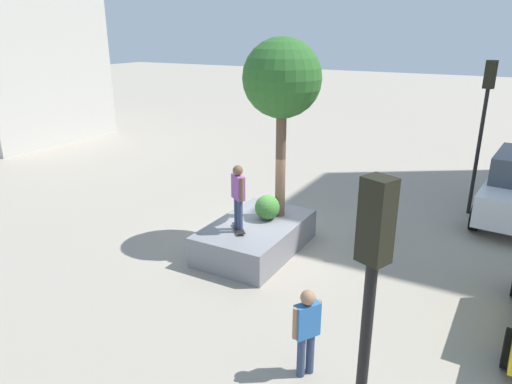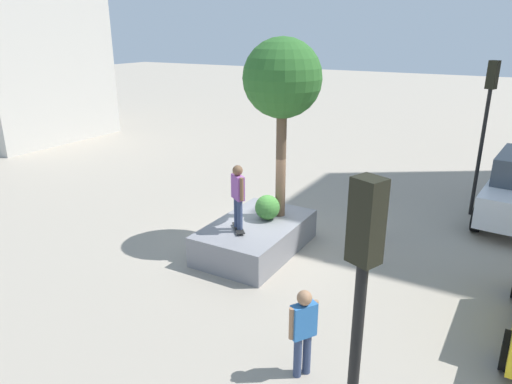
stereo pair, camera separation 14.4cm
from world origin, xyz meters
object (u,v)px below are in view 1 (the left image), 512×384
object	(u,v)px
plaza_tree	(282,80)
traffic_light_median	(484,113)
skateboard	(239,228)
passerby_with_bag	(307,327)
pedestrian_crossing	(363,209)
traffic_light_corner	(368,315)
planter_ledge	(256,237)
bystander_watching	(368,230)
skateboarder	(238,192)

from	to	relation	value
plaza_tree	traffic_light_median	bearing A→B (deg)	138.05
skateboard	plaza_tree	bearing A→B (deg)	163.15
passerby_with_bag	pedestrian_crossing	bearing A→B (deg)	-172.13
pedestrian_crossing	traffic_light_median	bearing A→B (deg)	146.69
traffic_light_corner	traffic_light_median	bearing A→B (deg)	179.50
planter_ledge	pedestrian_crossing	world-z (taller)	pedestrian_crossing
traffic_light_corner	bystander_watching	xyz separation A→B (m)	(-7.19, -1.93, -2.25)
plaza_tree	bystander_watching	world-z (taller)	plaza_tree
planter_ledge	traffic_light_corner	distance (m)	8.31
plaza_tree	bystander_watching	xyz separation A→B (m)	(-0.10, 2.55, -3.73)
pedestrian_crossing	passerby_with_bag	world-z (taller)	passerby_with_bag
plaza_tree	bystander_watching	distance (m)	4.52
plaza_tree	skateboard	size ratio (longest dim) A/B	6.64
traffic_light_corner	pedestrian_crossing	distance (m)	8.95
pedestrian_crossing	bystander_watching	bearing A→B (deg)	23.31
bystander_watching	passerby_with_bag	bearing A→B (deg)	3.95
planter_ledge	bystander_watching	distance (m)	3.04
bystander_watching	passerby_with_bag	size ratio (longest dim) A/B	0.89
skateboarder	traffic_light_median	size ratio (longest dim) A/B	0.34
traffic_light_corner	bystander_watching	distance (m)	7.78
planter_ledge	skateboard	distance (m)	0.83
plaza_tree	traffic_light_corner	bearing A→B (deg)	32.29
bystander_watching	traffic_light_corner	bearing A→B (deg)	15.02
skateboard	passerby_with_bag	size ratio (longest dim) A/B	0.43
skateboarder	traffic_light_median	world-z (taller)	traffic_light_median
planter_ledge	passerby_with_bag	distance (m)	5.07
traffic_light_median	passerby_with_bag	distance (m)	10.29
skateboarder	pedestrian_crossing	xyz separation A→B (m)	(-2.77, 2.51, -0.91)
plaza_tree	passerby_with_bag	world-z (taller)	plaza_tree
traffic_light_median	bystander_watching	distance (m)	5.95
skateboard	pedestrian_crossing	xyz separation A→B (m)	(-2.77, 2.51, 0.09)
planter_ledge	skateboard	world-z (taller)	skateboard
traffic_light_median	pedestrian_crossing	world-z (taller)	traffic_light_median
skateboard	bystander_watching	world-z (taller)	bystander_watching
skateboard	bystander_watching	xyz separation A→B (m)	(-1.62, 3.01, -0.01)
skateboard	planter_ledge	bearing A→B (deg)	166.59
traffic_light_median	pedestrian_crossing	size ratio (longest dim) A/B	2.94
planter_ledge	skateboard	bearing A→B (deg)	-13.41
traffic_light_corner	passerby_with_bag	world-z (taller)	traffic_light_corner
skateboarder	skateboard	bearing A→B (deg)	180.00
pedestrian_crossing	bystander_watching	world-z (taller)	pedestrian_crossing
bystander_watching	passerby_with_bag	xyz separation A→B (m)	(4.86, 0.34, 0.11)
traffic_light_corner	pedestrian_crossing	xyz separation A→B (m)	(-8.34, -2.42, -2.14)
plaza_tree	skateboarder	xyz separation A→B (m)	(1.51, -0.46, -2.71)
traffic_light_corner	passerby_with_bag	size ratio (longest dim) A/B	2.69
plaza_tree	pedestrian_crossing	world-z (taller)	plaza_tree
bystander_watching	pedestrian_crossing	bearing A→B (deg)	-156.69
skateboarder	pedestrian_crossing	size ratio (longest dim) A/B	1.01
skateboarder	plaza_tree	bearing A→B (deg)	163.15
skateboard	traffic_light_median	world-z (taller)	traffic_light_median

